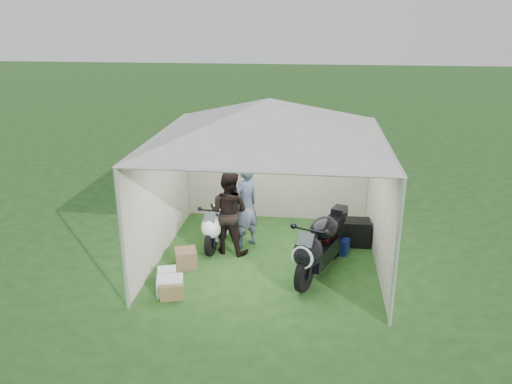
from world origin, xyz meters
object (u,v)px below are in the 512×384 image
canopy_tent (269,122)px  crate_1 (186,258)px  crate_0 (170,286)px  person_dark_jacket (229,212)px  crate_3 (172,290)px  equipment_box (356,232)px  paddock_stand (338,245)px  person_blue_jacket (245,206)px  crate_2 (167,275)px  motorcycle_white (219,221)px  motorcycle_black (320,244)px

canopy_tent → crate_1: canopy_tent is taller
canopy_tent → crate_0: 3.23m
person_dark_jacket → crate_3: (-0.64, -1.77, -0.68)m
equipment_box → paddock_stand: bearing=-131.8°
person_blue_jacket → equipment_box: person_blue_jacket is taller
crate_0 → person_dark_jacket: bearing=67.2°
crate_1 → crate_2: size_ratio=1.18×
motorcycle_white → crate_0: 2.07m
crate_1 → paddock_stand: bearing=18.0°
person_dark_jacket → crate_3: 2.01m
motorcycle_white → crate_2: bearing=-103.8°
motorcycle_black → person_blue_jacket: size_ratio=1.18×
crate_1 → crate_2: (-0.19, -0.55, -0.05)m
crate_0 → crate_1: (0.03, 0.94, 0.02)m
canopy_tent → crate_1: size_ratio=15.18×
canopy_tent → motorcycle_white: 2.36m
canopy_tent → paddock_stand: (1.32, 0.30, -2.42)m
motorcycle_white → equipment_box: bearing=13.3°
person_dark_jacket → canopy_tent: bearing=-174.4°
motorcycle_black → crate_3: 2.63m
canopy_tent → person_blue_jacket: bearing=139.7°
motorcycle_black → paddock_stand: bearing=90.0°
motorcycle_black → person_blue_jacket: person_blue_jacket is taller
crate_3 → motorcycle_white: bearing=79.3°
canopy_tent → crate_0: (-1.46, -1.53, -2.43)m
motorcycle_white → motorcycle_black: bearing=-20.5°
paddock_stand → equipment_box: 0.58m
person_dark_jacket → crate_0: 1.92m
motorcycle_white → crate_2: (-0.62, -1.59, -0.37)m
crate_0 → motorcycle_black: bearing=21.2°
crate_1 → crate_2: 0.58m
crate_1 → motorcycle_black: bearing=-0.0°
crate_2 → crate_1: bearing=70.5°
paddock_stand → equipment_box: (0.38, 0.42, 0.11)m
paddock_stand → crate_1: 2.90m
canopy_tent → motorcycle_black: (0.96, -0.59, -1.99)m
crate_3 → person_blue_jacket: bearing=65.7°
person_dark_jacket → crate_2: (-0.87, -1.27, -0.70)m
person_dark_jacket → crate_2: 1.69m
paddock_stand → crate_3: (-2.73, -1.95, -0.02)m
person_blue_jacket → crate_2: (-1.15, -1.55, -0.74)m
canopy_tent → motorcycle_white: size_ratio=3.19×
motorcycle_white → crate_3: (-0.40, -2.10, -0.36)m
canopy_tent → motorcycle_white: canopy_tent is taller
crate_0 → crate_1: crate_1 is taller
person_blue_jacket → crate_1: bearing=-4.4°
person_blue_jacket → crate_2: size_ratio=5.40×
person_blue_jacket → crate_0: 2.29m
person_dark_jacket → motorcycle_white: bearing=-37.3°
motorcycle_black → crate_3: size_ratio=5.27×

